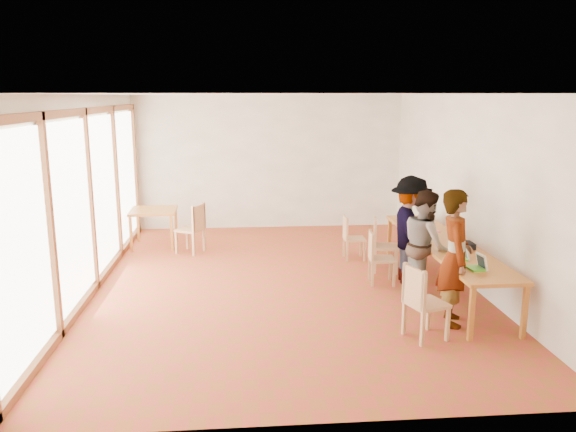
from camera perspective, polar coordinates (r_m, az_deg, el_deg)
The scene contains 25 objects.
ground at distance 9.16m, azimuth -0.58°, elevation -6.84°, with size 8.00×8.00×0.00m, color #A93E28.
wall_back at distance 12.74m, azimuth -1.92°, elevation 5.48°, with size 6.00×0.10×3.00m, color white.
wall_front at distance 4.91m, azimuth 2.85°, elevation -5.43°, with size 6.00×0.10×3.00m, color white.
wall_right at distance 9.49m, azimuth 17.80°, elevation 2.59°, with size 0.10×8.00×3.00m, color white.
window_wall at distance 9.07m, azimuth -19.60°, elevation 2.04°, with size 0.10×8.00×3.00m, color white.
ceiling at distance 8.66m, azimuth -0.62°, elevation 12.41°, with size 6.00×8.00×0.04m, color white.
communal_table at distance 9.08m, azimuth 15.57°, elevation -2.83°, with size 0.80×4.00×0.75m.
side_table at distance 11.54m, azimuth -13.50°, elevation 0.26°, with size 0.90×0.90×0.75m.
chair_near at distance 7.15m, azimuth 13.29°, elevation -7.81°, with size 0.56×0.56×0.50m.
chair_mid at distance 9.11m, azimuth 8.99°, elevation -3.65°, with size 0.43×0.43×0.45m.
chair_far at distance 10.40m, azimuth 6.30°, elevation -1.74°, with size 0.38×0.38×0.43m.
chair_empty at distance 9.77m, azimuth 9.37°, elevation -2.36°, with size 0.51×0.51×0.49m.
chair_spare at distance 10.86m, azimuth -9.50°, elevation -0.74°, with size 0.60×0.60×0.51m.
person_near at distance 7.67m, azimuth 16.61°, elevation -4.07°, with size 0.66×0.43×1.81m, color gray.
person_mid at distance 8.56m, azimuth 13.79°, elevation -2.83°, with size 0.80×0.62×1.64m, color gray.
person_far at distance 9.21m, azimuth 12.29°, elevation -1.39°, with size 1.12×0.65×1.74m, color gray.
laptop_near at distance 7.79m, azimuth 18.77°, elevation -4.73°, with size 0.24×0.27×0.21m.
laptop_mid at distance 8.20m, azimuth 17.22°, elevation -3.75°, with size 0.26×0.29×0.23m.
laptop_far at distance 10.35m, azimuth 13.93°, elevation -0.30°, with size 0.32×0.33×0.23m.
yellow_mug at distance 10.23m, azimuth 12.34°, elevation -0.47°, with size 0.12×0.12×0.09m, color yellow.
green_bottle at distance 10.77m, azimuth 12.35°, elevation 0.68°, with size 0.07×0.07×0.28m, color #247B41.
clear_glass at distance 10.70m, azimuth 13.72°, elevation 0.01°, with size 0.07×0.07×0.09m, color silver.
condiment_cup at distance 9.29m, azimuth 13.60°, elevation -1.90°, with size 0.08×0.08×0.06m, color white.
pink_phone at distance 9.70m, azimuth 15.03°, elevation -1.52°, with size 0.05×0.10×0.01m, color #F05372.
black_pouch at distance 8.79m, azimuth 17.78°, elevation -2.85°, with size 0.16×0.26×0.09m, color black.
Camera 1 is at (-0.63, -8.64, 2.99)m, focal length 35.00 mm.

